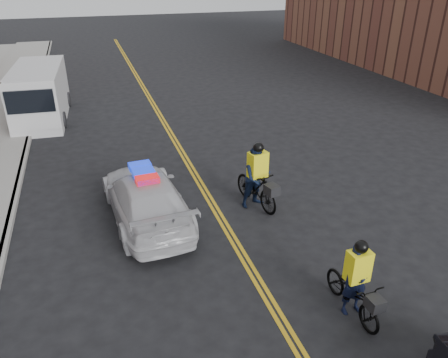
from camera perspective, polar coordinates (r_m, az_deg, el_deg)
The scene contains 8 objects.
ground at distance 11.19m, azimuth 3.53°, elevation -11.72°, with size 120.00×120.00×0.00m, color black.
center_line_left at distance 17.86m, azimuth -5.88°, elevation 3.61°, with size 0.10×60.00×0.01m, color gold.
center_line_right at distance 17.89m, azimuth -5.38°, elevation 3.67°, with size 0.10×60.00×0.01m, color gold.
curb at distance 17.75m, azimuth -24.88°, elevation 1.24°, with size 0.20×60.00×0.15m, color gray.
police_cruiser at distance 13.00m, azimuth -10.20°, elevation -2.35°, with size 2.41×5.16×1.62m.
cargo_van at distance 23.01m, azimuth -22.93°, elevation 10.09°, with size 2.54×6.02×2.47m.
cyclist_near at distance 10.05m, azimuth 16.71°, elevation -13.47°, with size 0.74×1.91×1.85m.
cyclist_far at distance 13.51m, azimuth 4.37°, elevation -0.33°, with size 1.09×2.18×2.12m.
Camera 1 is at (-3.30, -8.15, 6.92)m, focal length 35.00 mm.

